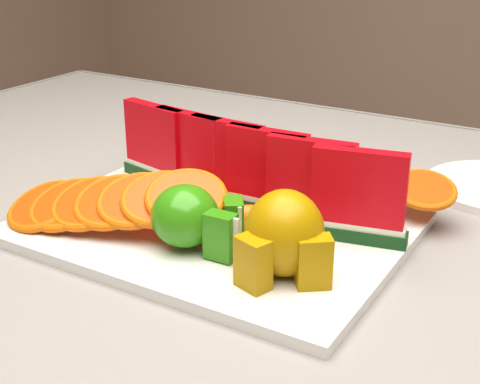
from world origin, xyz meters
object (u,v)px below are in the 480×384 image
at_px(platter, 216,227).
at_px(pear_cluster, 284,237).
at_px(apple_cluster, 192,218).
at_px(fork, 227,149).

height_order(platter, pear_cluster, pear_cluster).
relative_size(platter, apple_cluster, 3.62).
relative_size(apple_cluster, pear_cluster, 1.19).
xyz_separation_m(platter, apple_cluster, (0.01, -0.06, 0.04)).
bearing_deg(pear_cluster, platter, 151.47).
distance_m(apple_cluster, fork, 0.34).
xyz_separation_m(pear_cluster, fork, (-0.25, 0.30, -0.05)).
distance_m(platter, apple_cluster, 0.07).
bearing_deg(apple_cluster, platter, 101.91).
bearing_deg(pear_cluster, fork, 129.71).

